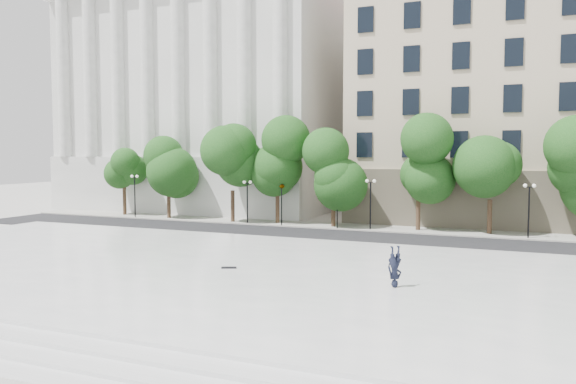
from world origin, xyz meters
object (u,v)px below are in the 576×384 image
at_px(traffic_light_west, 282,184).
at_px(traffic_light_east, 337,186).
at_px(person_lying, 395,282).
at_px(skateboard, 229,268).

bearing_deg(traffic_light_west, traffic_light_east, 0.00).
xyz_separation_m(person_lying, skateboard, (-8.76, 0.73, -0.21)).
bearing_deg(person_lying, skateboard, 134.44).
bearing_deg(person_lying, traffic_light_west, 84.40).
xyz_separation_m(traffic_light_west, skateboard, (5.39, -19.33, -3.22)).
bearing_deg(traffic_light_east, traffic_light_west, -180.00).
distance_m(traffic_light_west, traffic_light_east, 5.07).
height_order(traffic_light_east, person_lying, traffic_light_east).
bearing_deg(traffic_light_west, skateboard, -74.41).
height_order(traffic_light_west, skateboard, traffic_light_west).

